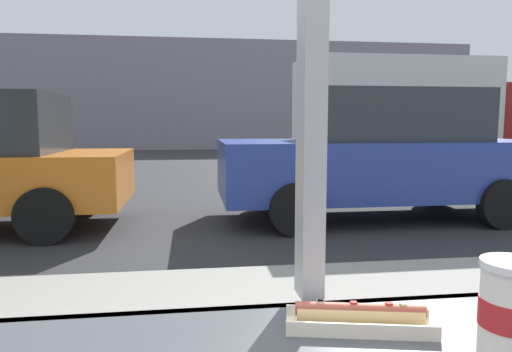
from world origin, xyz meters
TOP-DOWN VIEW (x-y plane):
  - ground_plane at (0.00, 8.00)m, footprint 60.00×60.00m
  - building_facade_far at (0.00, 22.61)m, footprint 28.00×1.20m
  - soda_cup_left at (0.24, -0.27)m, footprint 0.10×0.10m
  - hotdog_tray_far at (0.05, -0.11)m, footprint 0.29×0.14m
  - parked_car_blue at (2.35, 5.33)m, footprint 4.34×1.91m
  - box_truck at (5.82, 11.16)m, footprint 6.75×2.44m

SIDE VIEW (x-z plane):
  - ground_plane at x=0.00m, z-range 0.00..0.00m
  - parked_car_blue at x=2.35m, z-range 0.01..1.79m
  - hotdog_tray_far at x=0.05m, z-range 0.97..1.02m
  - soda_cup_left at x=0.24m, z-range 0.89..1.22m
  - box_truck at x=5.82m, z-range 0.13..3.11m
  - building_facade_far at x=0.00m, z-range 0.00..5.30m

